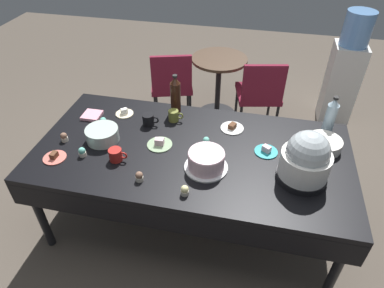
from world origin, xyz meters
TOP-DOWN VIEW (x-y plane):
  - ground at (0.00, 0.00)m, footprint 9.00×9.00m
  - potluck_table at (0.00, 0.00)m, footprint 2.20×1.10m
  - frosted_layer_cake at (0.13, -0.16)m, footprint 0.29×0.29m
  - slow_cooker at (0.74, -0.13)m, footprint 0.32×0.32m
  - glass_salad_bowl at (-0.65, -0.03)m, footprint 0.24×0.24m
  - ceramic_snack_bowl at (0.90, 0.21)m, footprint 0.24×0.24m
  - dessert_plate_sage at (-0.24, 0.00)m, footprint 0.18×0.18m
  - dessert_plate_white at (0.24, 0.31)m, footprint 0.17×0.17m
  - dessert_plate_cream at (-0.63, 0.32)m, footprint 0.14×0.14m
  - dessert_plate_teal at (0.51, 0.08)m, footprint 0.16×0.16m
  - dessert_plate_coral at (-0.89, -0.29)m, footprint 0.16×0.16m
  - cupcake_cocoa at (-0.72, -0.22)m, footprint 0.05×0.05m
  - cupcake_vanilla at (-0.92, -0.10)m, footprint 0.05×0.05m
  - cupcake_mint at (-0.26, -0.37)m, footprint 0.05×0.05m
  - cupcake_berry at (0.09, 0.07)m, footprint 0.05×0.05m
  - cupcake_lemon at (-0.73, 0.14)m, footprint 0.05×0.05m
  - cupcake_rose at (0.05, -0.42)m, footprint 0.05×0.05m
  - soda_bottle_cola at (-0.23, 0.46)m, footprint 0.08×0.08m
  - soda_bottle_water at (0.94, 0.43)m, footprint 0.08×0.08m
  - coffee_mug_black at (-0.39, 0.23)m, footprint 0.13×0.09m
  - coffee_mug_olive at (-0.21, 0.32)m, footprint 0.12×0.08m
  - coffee_mug_red at (-0.47, -0.21)m, footprint 0.13×0.09m
  - paper_napkin_stack at (-0.86, 0.23)m, footprint 0.14×0.14m
  - maroon_chair_left at (-0.53, 1.37)m, footprint 0.55×0.55m
  - maroon_chair_right at (0.42, 1.37)m, footprint 0.53×0.53m
  - round_cafe_table at (-0.05, 1.60)m, footprint 0.60×0.60m
  - water_cooler at (1.27, 1.80)m, footprint 0.32×0.32m

SIDE VIEW (x-z plane):
  - ground at x=0.00m, z-range 0.00..0.00m
  - maroon_chair_left at x=-0.53m, z-range 0.07..0.92m
  - maroon_chair_right at x=0.42m, z-range 0.07..0.92m
  - round_cafe_table at x=-0.05m, z-range 0.14..0.86m
  - water_cooler at x=1.27m, z-range -0.03..1.21m
  - potluck_table at x=0.00m, z-range 0.31..1.06m
  - dessert_plate_white at x=0.24m, z-range 0.74..0.78m
  - dessert_plate_coral at x=-0.89m, z-range 0.74..0.78m
  - dessert_plate_cream at x=-0.63m, z-range 0.74..0.79m
  - dessert_plate_teal at x=0.51m, z-range 0.74..0.79m
  - paper_napkin_stack at x=-0.86m, z-range 0.75..0.77m
  - dessert_plate_sage at x=-0.24m, z-range 0.74..0.79m
  - cupcake_cocoa at x=-0.72m, z-range 0.75..0.82m
  - cupcake_vanilla at x=-0.92m, z-range 0.75..0.82m
  - cupcake_mint at x=-0.26m, z-range 0.75..0.82m
  - cupcake_berry at x=0.09m, z-range 0.75..0.82m
  - cupcake_lemon at x=-0.73m, z-range 0.75..0.82m
  - cupcake_rose at x=0.05m, z-range 0.75..0.82m
  - ceramic_snack_bowl at x=0.90m, z-range 0.75..0.83m
  - coffee_mug_red at x=-0.47m, z-range 0.75..0.84m
  - coffee_mug_olive at x=-0.21m, z-range 0.75..0.84m
  - coffee_mug_black at x=-0.39m, z-range 0.75..0.84m
  - glass_salad_bowl at x=-0.65m, z-range 0.75..0.85m
  - frosted_layer_cake at x=0.13m, z-range 0.75..0.88m
  - soda_bottle_water at x=0.94m, z-range 0.74..1.03m
  - soda_bottle_cola at x=-0.23m, z-range 0.74..1.06m
  - slow_cooker at x=0.74m, z-range 0.73..1.08m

